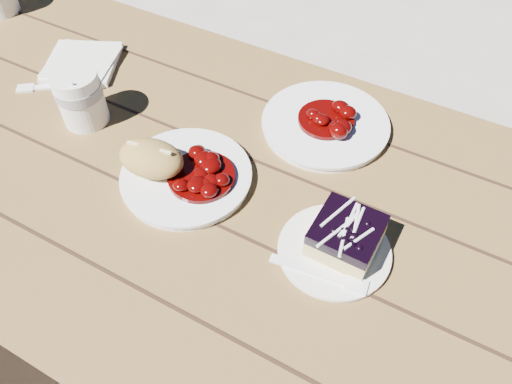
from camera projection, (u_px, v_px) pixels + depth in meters
The scene contains 13 objects.
ground at pixel (154, 304), 1.56m from camera, with size 60.00×60.00×0.00m, color #AEA79D.
picnic_table at pixel (112, 183), 1.11m from camera, with size 2.00×1.55×0.75m.
main_plate at pixel (186, 177), 0.89m from camera, with size 0.23×0.23×0.02m, color white.
goulash_stew at pixel (201, 170), 0.87m from camera, with size 0.12×0.12×0.04m, color #430302, non-canonical shape.
bread_roll at pixel (151, 159), 0.87m from camera, with size 0.12×0.08×0.06m, color #A98441.
dessert_plate at pixel (334, 251), 0.80m from camera, with size 0.18×0.18×0.01m, color white.
blueberry_cake at pixel (346, 235), 0.78m from camera, with size 0.10×0.10×0.06m.
fork_dessert at pixel (309, 270), 0.77m from camera, with size 0.03×0.16×0.01m, color white, non-canonical shape.
coffee_cup at pixel (81, 98), 0.96m from camera, with size 0.09×0.09×0.11m, color white.
napkin_stack at pixel (82, 63), 1.11m from camera, with size 0.15×0.15×0.01m, color white.
fork_table at pixel (61, 86), 1.07m from camera, with size 0.03×0.16×0.01m, color white, non-canonical shape.
second_plate at pixel (325, 125), 0.98m from camera, with size 0.24×0.24×0.02m, color white.
second_stew at pixel (327, 113), 0.96m from camera, with size 0.11×0.11×0.04m, color #430302, non-canonical shape.
Camera 1 is at (0.63, -0.48, 1.43)m, focal length 35.00 mm.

